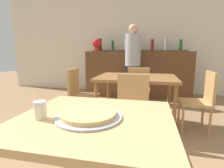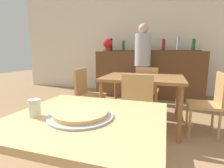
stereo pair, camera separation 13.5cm
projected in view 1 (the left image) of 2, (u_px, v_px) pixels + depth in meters
The scene contains 13 objects.
wall_back at pixel (140, 42), 4.81m from camera, with size 8.00×0.05×2.80m.
dining_table_near at pixel (95, 130), 1.06m from camera, with size 0.92×0.84×0.74m.
dining_table_far at pixel (136, 82), 2.58m from camera, with size 1.14×0.84×0.77m.
bar_counter at pixel (137, 74), 4.47m from camera, with size 2.60×0.56×1.14m.
bar_back_shelf at pixel (139, 48), 4.48m from camera, with size 2.39×0.24×0.35m.
chair_far_side_front at pixel (132, 106), 2.05m from camera, with size 0.40×0.40×0.86m.
chair_far_side_back at pixel (139, 87), 3.18m from camera, with size 0.40×0.40×0.86m.
chair_far_side_left at pixel (80, 92), 2.81m from camera, with size 0.40×0.40×0.86m.
chair_far_side_right at pixel (201, 98), 2.43m from camera, with size 0.40×0.40×0.86m.
pizza_tray at pixel (89, 115), 1.02m from camera, with size 0.39×0.39×0.04m.
cheese_shaker at pixel (40, 110), 1.00m from camera, with size 0.07×0.07×0.10m.
person_standing at pixel (133, 61), 3.86m from camera, with size 0.34×0.34×1.72m.
potted_plant at pixel (97, 44), 4.51m from camera, with size 0.24×0.24×0.33m.
Camera 1 is at (0.31, -0.95, 1.12)m, focal length 28.00 mm.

